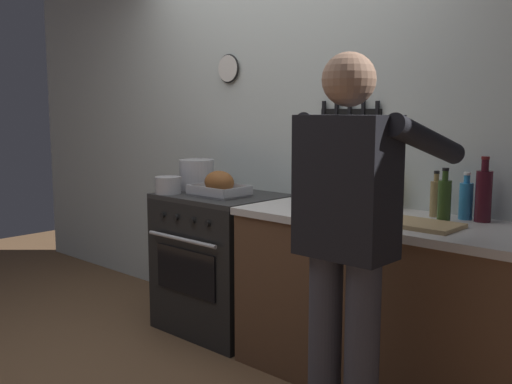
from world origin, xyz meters
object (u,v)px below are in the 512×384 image
object	(u,v)px
bottle_wine_red	(484,195)
cutting_board	(420,224)
bottle_olive_oil	(444,200)
bottle_cooking_oil	(393,191)
bottle_vinegar	(436,198)
stock_pot	(197,175)
stove	(222,262)
person_cook	(349,233)
roasting_pan	(219,185)
bottle_dish_soap	(466,200)
bottle_soy_sauce	(371,191)
saucepan	(168,185)

from	to	relation	value
bottle_wine_red	cutting_board	bearing A→B (deg)	-118.30
bottle_olive_oil	bottle_cooking_oil	world-z (taller)	bottle_olive_oil
bottle_vinegar	stock_pot	bearing A→B (deg)	-174.32
stove	stock_pot	distance (m)	0.61
person_cook	bottle_wine_red	bearing A→B (deg)	-24.24
roasting_pan	cutting_board	size ratio (longest dim) A/B	0.98
roasting_pan	bottle_dish_soap	world-z (taller)	bottle_dish_soap
stove	roasting_pan	distance (m)	0.52
cutting_board	bottle_cooking_oil	bearing A→B (deg)	135.06
stove	bottle_dish_soap	size ratio (longest dim) A/B	3.82
cutting_board	bottle_dish_soap	distance (m)	0.34
cutting_board	bottle_soy_sauce	bearing A→B (deg)	146.43
bottle_vinegar	bottle_olive_oil	size ratio (longest dim) A/B	0.88
cutting_board	bottle_dish_soap	world-z (taller)	bottle_dish_soap
roasting_pan	cutting_board	xyz separation A→B (m)	(1.40, -0.04, -0.06)
bottle_cooking_oil	stock_pot	bearing A→B (deg)	-171.14
roasting_pan	bottle_olive_oil	distance (m)	1.44
person_cook	stock_pot	bearing A→B (deg)	56.48
bottle_olive_oil	bottle_vinegar	bearing A→B (deg)	129.23
stove	cutting_board	world-z (taller)	cutting_board
cutting_board	bottle_vinegar	xyz separation A→B (m)	(-0.06, 0.29, 0.09)
stove	bottle_olive_oil	world-z (taller)	bottle_olive_oil
cutting_board	bottle_olive_oil	world-z (taller)	bottle_olive_oil
saucepan	bottle_dish_soap	size ratio (longest dim) A/B	0.71
roasting_pan	bottle_soy_sauce	world-z (taller)	bottle_soy_sauce
bottle_soy_sauce	bottle_cooking_oil	size ratio (longest dim) A/B	0.92
bottle_wine_red	bottle_vinegar	bearing A→B (deg)	-174.07
saucepan	cutting_board	world-z (taller)	saucepan
stock_pot	bottle_cooking_oil	distance (m)	1.38
person_cook	bottle_olive_oil	xyz separation A→B (m)	(0.07, 0.71, 0.06)
bottle_dish_soap	bottle_olive_oil	size ratio (longest dim) A/B	0.88
saucepan	bottle_wine_red	world-z (taller)	bottle_wine_red
stove	bottle_cooking_oil	size ratio (longest dim) A/B	3.74
bottle_vinegar	cutting_board	bearing A→B (deg)	-77.36
stove	saucepan	world-z (taller)	saucepan
stock_pot	bottle_cooking_oil	size ratio (longest dim) A/B	0.97
roasting_pan	person_cook	bearing A→B (deg)	-23.48
stove	bottle_vinegar	distance (m)	1.49
roasting_pan	stock_pot	xyz separation A→B (m)	(-0.31, 0.08, 0.03)
cutting_board	bottle_vinegar	distance (m)	0.31
bottle_soy_sauce	stove	bearing A→B (deg)	-168.41
bottle_vinegar	bottle_cooking_oil	xyz separation A→B (m)	(-0.27, 0.05, 0.00)
stock_pot	bottle_vinegar	xyz separation A→B (m)	(1.64, 0.16, -0.01)
roasting_pan	bottle_dish_soap	size ratio (longest dim) A/B	1.50
person_cook	stove	bearing A→B (deg)	53.64
stock_pot	cutting_board	size ratio (longest dim) A/B	0.65
saucepan	bottle_dish_soap	world-z (taller)	bottle_dish_soap
saucepan	bottle_cooking_oil	distance (m)	1.45
stove	bottle_cooking_oil	world-z (taller)	bottle_cooking_oil
bottle_vinegar	saucepan	bearing A→B (deg)	-166.17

